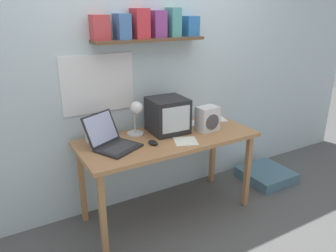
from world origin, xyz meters
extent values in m
plane|color=#575656|center=(0.00, 0.00, 0.00)|extent=(12.00, 12.00, 0.00)
cube|color=silver|center=(0.00, 0.40, 1.30)|extent=(5.60, 0.06, 2.60)
cube|color=white|center=(-0.46, 0.37, 1.20)|extent=(0.63, 0.01, 0.49)
cube|color=brown|center=(-0.01, 0.28, 1.55)|extent=(1.00, 0.18, 0.02)
cube|color=#C73F43|center=(-0.44, 0.32, 1.66)|extent=(0.14, 0.11, 0.19)
cube|color=#4370AE|center=(-0.26, 0.29, 1.66)|extent=(0.10, 0.16, 0.20)
cube|color=#CE323B|center=(-0.10, 0.29, 1.68)|extent=(0.12, 0.15, 0.24)
cube|color=#893E89|center=(0.08, 0.31, 1.67)|extent=(0.11, 0.13, 0.22)
cube|color=teal|center=(0.23, 0.30, 1.68)|extent=(0.09, 0.14, 0.25)
cube|color=#2F72BE|center=(0.41, 0.31, 1.65)|extent=(0.12, 0.13, 0.17)
cube|color=#B27B4C|center=(0.00, 0.00, 0.74)|extent=(1.54, 0.66, 0.03)
cube|color=#B27B4C|center=(-0.71, -0.27, 0.36)|extent=(0.04, 0.05, 0.72)
cube|color=#B27B4C|center=(0.71, -0.27, 0.36)|extent=(0.04, 0.05, 0.72)
cube|color=#B27B4C|center=(-0.71, 0.27, 0.36)|extent=(0.04, 0.05, 0.72)
cube|color=#B27B4C|center=(0.71, 0.27, 0.36)|extent=(0.04, 0.05, 0.72)
cube|color=#232326|center=(0.06, 0.12, 0.91)|extent=(0.33, 0.32, 0.31)
cube|color=silver|center=(0.06, -0.04, 0.92)|extent=(0.26, 0.02, 0.22)
cube|color=#232326|center=(-0.46, -0.03, 0.77)|extent=(0.40, 0.37, 0.02)
cube|color=#38383A|center=(-0.46, -0.04, 0.78)|extent=(0.30, 0.24, 0.00)
cube|color=#232326|center=(-0.54, 0.14, 0.89)|extent=(0.33, 0.24, 0.24)
cube|color=#B5BEEA|center=(-0.54, 0.14, 0.89)|extent=(0.30, 0.22, 0.22)
cylinder|color=white|center=(-0.22, 0.20, 0.76)|extent=(0.15, 0.15, 0.01)
cylinder|color=white|center=(-0.22, 0.20, 0.89)|extent=(0.02, 0.02, 0.24)
sphere|color=white|center=(-0.22, 0.14, 1.02)|extent=(0.11, 0.11, 0.11)
cylinder|color=white|center=(-0.61, 0.23, 0.81)|extent=(0.07, 0.07, 0.11)
cylinder|color=orange|center=(-0.61, 0.23, 0.80)|extent=(0.06, 0.06, 0.08)
cube|color=white|center=(0.38, -0.04, 0.87)|extent=(0.20, 0.14, 0.22)
cylinder|color=#4C4C51|center=(0.39, -0.11, 0.86)|extent=(0.14, 0.01, 0.14)
ellipsoid|color=black|center=(-0.19, -0.08, 0.77)|extent=(0.07, 0.11, 0.03)
cube|color=white|center=(0.08, -0.16, 0.76)|extent=(0.24, 0.25, 0.00)
cube|color=white|center=(0.61, 0.19, 0.76)|extent=(0.31, 0.26, 0.00)
cube|color=white|center=(0.37, 0.19, 0.76)|extent=(0.30, 0.26, 0.00)
cube|color=slate|center=(1.25, -0.02, 0.06)|extent=(0.50, 0.50, 0.11)
camera|label=1|loc=(-1.31, -2.26, 1.80)|focal=35.00mm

